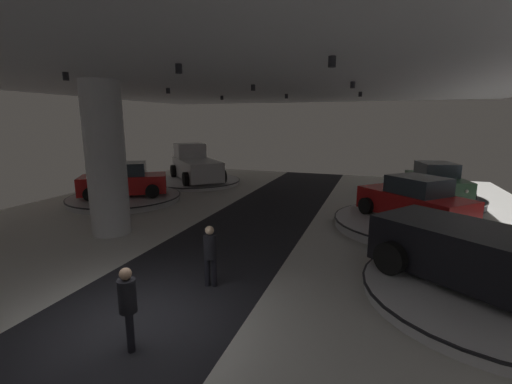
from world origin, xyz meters
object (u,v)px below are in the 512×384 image
at_px(display_platform_far_right, 411,224).
at_px(display_platform_deep_left, 197,181).
at_px(display_car_deep_right, 436,182).
at_px(visitor_walking_near, 128,304).
at_px(display_car_far_right, 414,201).
at_px(display_platform_far_left, 125,198).
at_px(display_platform_mid_right, 489,295).
at_px(visitor_walking_far, 210,252).
at_px(display_car_far_left, 124,181).
at_px(pickup_truck_deep_left, 195,165).
at_px(column_left, 106,160).
at_px(display_platform_deep_right, 434,200).

xyz_separation_m(display_platform_far_right, display_platform_deep_left, (-12.65, 6.02, -0.06)).
bearing_deg(display_car_deep_right, visitor_walking_near, -115.64).
bearing_deg(visitor_walking_near, display_car_far_right, 60.00).
relative_size(display_car_far_right, display_platform_far_left, 0.75).
xyz_separation_m(display_platform_mid_right, visitor_walking_far, (-6.45, -1.44, 0.74)).
height_order(display_car_far_left, visitor_walking_near, display_car_far_left).
relative_size(visitor_walking_near, visitor_walking_far, 1.00).
bearing_deg(pickup_truck_deep_left, display_car_far_right, -25.94).
bearing_deg(visitor_walking_far, display_platform_far_right, 52.71).
height_order(display_platform_far_right, display_car_far_left, display_car_far_left).
relative_size(column_left, pickup_truck_deep_left, 1.04).
xyz_separation_m(column_left, pickup_truck_deep_left, (-2.26, 10.46, -1.56)).
bearing_deg(visitor_walking_far, visitor_walking_near, -95.80).
height_order(display_platform_far_right, visitor_walking_far, visitor_walking_far).
bearing_deg(display_platform_deep_right, display_car_far_left, -162.97).
height_order(display_platform_far_right, display_car_deep_right, display_car_deep_right).
bearing_deg(display_platform_mid_right, display_platform_deep_right, 88.98).
height_order(display_platform_deep_right, visitor_walking_far, visitor_walking_far).
relative_size(pickup_truck_deep_left, display_platform_mid_right, 0.93).
xyz_separation_m(pickup_truck_deep_left, display_car_deep_right, (14.31, -1.40, -0.05)).
bearing_deg(display_car_far_right, display_platform_far_right, 135.17).
distance_m(column_left, pickup_truck_deep_left, 10.82).
bearing_deg(pickup_truck_deep_left, display_platform_mid_right, -39.45).
relative_size(display_car_far_left, visitor_walking_far, 2.83).
bearing_deg(display_platform_deep_left, visitor_walking_far, -59.86).
bearing_deg(display_platform_deep_right, display_car_far_right, -106.34).
relative_size(column_left, display_platform_deep_right, 1.19).
distance_m(column_left, display_platform_mid_right, 12.20).
relative_size(display_platform_far_left, display_platform_mid_right, 1.00).
bearing_deg(visitor_walking_near, display_platform_mid_right, 31.72).
relative_size(display_platform_far_right, display_car_far_left, 1.30).
height_order(display_platform_far_right, display_car_far_right, display_car_far_right).
height_order(display_platform_far_right, display_platform_mid_right, display_platform_far_right).
height_order(column_left, display_platform_mid_right, column_left).
distance_m(pickup_truck_deep_left, display_platform_deep_right, 14.42).
height_order(display_platform_far_right, visitor_walking_near, visitor_walking_near).
height_order(column_left, display_car_deep_right, column_left).
relative_size(column_left, display_platform_far_right, 0.94).
bearing_deg(display_car_deep_right, display_platform_far_left, -162.82).
bearing_deg(display_platform_mid_right, visitor_walking_far, -167.38).
height_order(pickup_truck_deep_left, display_car_far_left, pickup_truck_deep_left).
bearing_deg(display_platform_deep_left, pickup_truck_deep_left, 133.84).
relative_size(display_car_far_right, pickup_truck_deep_left, 0.80).
bearing_deg(visitor_walking_far, display_car_deep_right, 60.40).
distance_m(display_platform_deep_right, visitor_walking_far, 13.41).
relative_size(display_platform_far_right, display_platform_deep_right, 1.27).
height_order(display_platform_deep_left, pickup_truck_deep_left, pickup_truck_deep_left).
relative_size(display_car_deep_right, display_platform_mid_right, 0.79).
bearing_deg(display_platform_far_left, display_platform_deep_right, 17.06).
height_order(display_car_far_right, display_platform_far_left, display_car_far_right).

